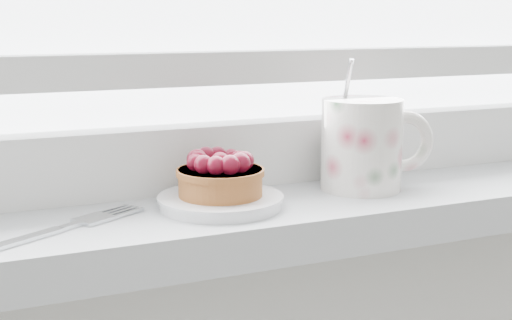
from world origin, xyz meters
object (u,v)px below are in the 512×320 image
saucer (221,201)px  raspberry_tart (220,175)px  fork (43,234)px  floral_mug (365,142)px

saucer → raspberry_tart: raspberry_tart is taller
saucer → fork: bearing=-171.4°
floral_mug → fork: 0.35m
raspberry_tart → fork: size_ratio=0.44×
fork → raspberry_tart: bearing=8.6°
saucer → raspberry_tart: 0.03m
raspberry_tart → fork: raspberry_tart is taller
raspberry_tart → fork: bearing=-171.4°
raspberry_tart → fork: (-0.17, -0.03, -0.03)m
floral_mug → raspberry_tart: bearing=-177.0°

